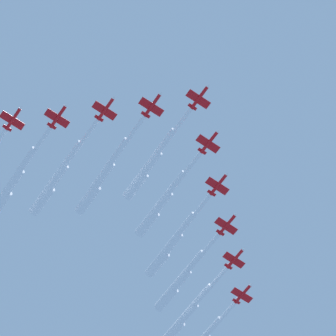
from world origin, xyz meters
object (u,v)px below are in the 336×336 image
Objects in this scene: jet_starboard_mid at (57,178)px; jet_port_outer at (181,280)px; jet_starboard_inner at (103,176)px; jet_port_inner at (162,203)px; jet_starboard_outer at (14,182)px; jet_trail_port at (188,314)px; jet_lead at (151,163)px; jet_port_mid at (172,244)px.

jet_port_outer is (18.09, 54.35, -1.81)m from jet_starboard_mid.
jet_port_outer is at bearing 85.64° from jet_starboard_inner.
jet_port_inner is at bearing 56.84° from jet_starboard_inner.
jet_starboard_outer is 80.22m from jet_trail_port.
jet_port_inner is at bearing -72.71° from jet_trail_port.
jet_starboard_mid is (-30.05, -11.04, -0.91)m from jet_lead.
jet_trail_port is (25.45, 76.02, 2.98)m from jet_starboard_outer.
jet_starboard_mid is 1.08× the size of jet_port_outer.
jet_starboard_inner is 1.07× the size of jet_port_outer.
jet_port_mid is 30.96m from jet_trail_port.
jet_port_mid is at bearing -73.68° from jet_port_outer.
jet_starboard_inner is 1.04× the size of jet_starboard_outer.
jet_port_mid is 0.96× the size of jet_trail_port.
jet_trail_port reaches higher than jet_starboard_mid.
jet_port_inner is 15.83m from jet_port_mid.
jet_starboard_outer is at bearing -141.37° from jet_port_inner.
jet_starboard_mid reaches higher than jet_port_mid.
jet_port_inner is 30.56m from jet_port_outer.
jet_starboard_outer is (-27.14, -12.77, -0.74)m from jet_starboard_inner.
jet_starboard_mid reaches higher than jet_port_outer.
jet_lead reaches higher than jet_starboard_outer.
jet_starboard_inner reaches higher than jet_port_outer.
jet_starboard_outer is at bearing -157.80° from jet_lead.
jet_lead is at bearing 22.20° from jet_starboard_outer.
jet_starboard_outer is at bearing -154.80° from jet_starboard_inner.
jet_port_inner reaches higher than jet_port_mid.
jet_starboard_outer is (-30.80, -60.76, -0.46)m from jet_port_outer.
jet_port_inner reaches higher than jet_port_outer.
jet_port_outer is (-4.14, 14.14, -0.39)m from jet_port_mid.
jet_starboard_mid is at bearing -156.21° from jet_starboard_inner.
jet_port_mid is (-7.82, 29.17, -2.33)m from jet_lead.
jet_port_outer is at bearing 71.59° from jet_starboard_mid.
jet_lead is at bearing 16.67° from jet_starboard_inner.
jet_starboard_inner is 1.07× the size of jet_port_mid.
jet_port_mid reaches higher than jet_port_outer.
jet_lead is at bearing -75.00° from jet_port_mid.
jet_starboard_mid reaches higher than jet_starboard_inner.
jet_starboard_inner is at bearing -123.16° from jet_port_inner.
jet_starboard_inner is at bearing 25.20° from jet_starboard_outer.
jet_starboard_mid is 70.77m from jet_trail_port.
jet_lead is 1.03× the size of jet_port_inner.
jet_port_mid is 0.93× the size of jet_starboard_mid.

